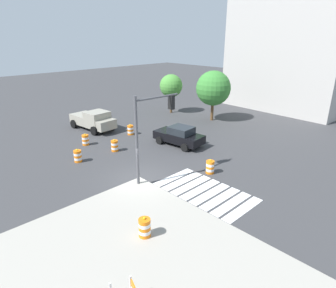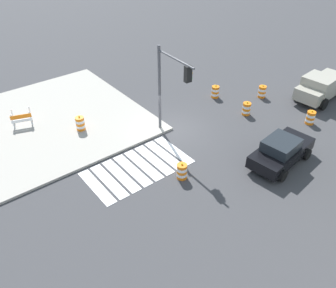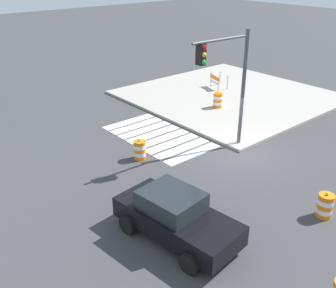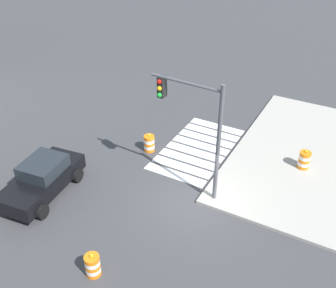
% 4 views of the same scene
% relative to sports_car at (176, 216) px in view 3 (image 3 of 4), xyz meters
% --- Properties ---
extents(ground_plane, '(120.00, 120.00, 0.00)m').
position_rel_sports_car_xyz_m(ground_plane, '(2.65, -6.43, -0.81)').
color(ground_plane, '#38383A').
extents(sidewalk_corner, '(12.00, 12.00, 0.15)m').
position_rel_sports_car_xyz_m(sidewalk_corner, '(8.65, -12.43, -0.74)').
color(sidewalk_corner, '#9E998E').
rests_on(sidewalk_corner, ground).
extents(crosswalk_stripes, '(5.85, 3.20, 0.02)m').
position_rel_sports_car_xyz_m(crosswalk_stripes, '(6.65, -4.63, -0.80)').
color(crosswalk_stripes, silver).
rests_on(crosswalk_stripes, ground).
extents(sports_car, '(4.48, 2.51, 1.63)m').
position_rel_sports_car_xyz_m(sports_car, '(0.00, 0.00, 0.00)').
color(sports_car, black).
rests_on(sports_car, ground).
extents(traffic_barrel_near_corner, '(0.56, 0.56, 1.02)m').
position_rel_sports_car_xyz_m(traffic_barrel_near_corner, '(5.26, -2.43, -0.36)').
color(traffic_barrel_near_corner, orange).
rests_on(traffic_barrel_near_corner, ground).
extents(traffic_barrel_median_far, '(0.56, 0.56, 1.02)m').
position_rel_sports_car_xyz_m(traffic_barrel_median_far, '(-2.60, -4.80, -0.36)').
color(traffic_barrel_median_far, orange).
rests_on(traffic_barrel_median_far, ground).
extents(traffic_barrel_on_sidewalk, '(0.56, 0.56, 1.02)m').
position_rel_sports_car_xyz_m(traffic_barrel_on_sidewalk, '(7.45, -9.98, -0.21)').
color(traffic_barrel_on_sidewalk, orange).
rests_on(traffic_barrel_on_sidewalk, sidewalk_corner).
extents(construction_barricade, '(1.42, 1.13, 1.00)m').
position_rel_sports_car_xyz_m(construction_barricade, '(10.22, -12.81, -0.09)').
color(construction_barricade, silver).
rests_on(construction_barricade, sidewalk_corner).
extents(traffic_light_pole, '(0.48, 3.29, 5.50)m').
position_rel_sports_car_xyz_m(traffic_light_pole, '(3.30, -5.89, 3.10)').
color(traffic_light_pole, '#4C4C51').
rests_on(traffic_light_pole, sidewalk_corner).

